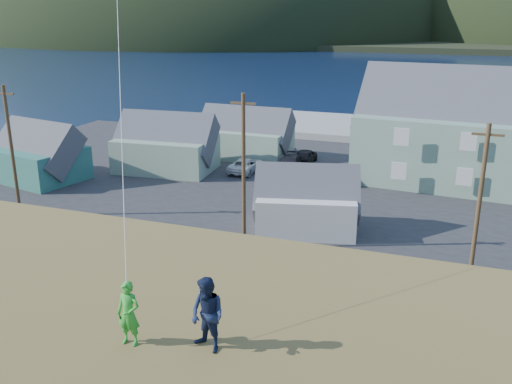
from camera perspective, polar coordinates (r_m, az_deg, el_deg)
ground at (r=34.50m, az=1.05°, el=-7.19°), size 900.00×900.00×0.00m
grass_strip at (r=32.78m, az=-0.08°, el=-8.51°), size 110.00×8.00×0.10m
waterfront_lot at (r=49.84m, az=7.35°, el=0.78°), size 72.00×36.00×0.12m
wharf at (r=72.81m, az=6.75°, el=6.59°), size 26.00×14.00×0.90m
far_shore at (r=360.00m, az=18.81°, el=14.89°), size 900.00×320.00×2.00m
shed_teal at (r=53.73m, az=-21.09°, el=3.56°), size 9.15×7.23×6.42m
shed_palegreen_near at (r=53.64m, az=-9.01°, el=4.66°), size 9.55×6.38×6.66m
shed_white at (r=38.74m, az=5.09°, el=-0.93°), size 7.92×6.16×5.58m
shed_palegreen_far at (r=57.99m, az=-1.10°, el=5.79°), size 9.56×5.62×6.32m
utility_poles at (r=35.35m, az=-3.76°, el=1.78°), size 31.31×0.24×9.81m
parked_cars at (r=55.63m, az=-0.02°, el=3.59°), size 23.11×11.82×1.54m
kite_flyer_green at (r=13.67m, az=-12.61°, el=-11.79°), size 0.58×0.38×1.57m
kite_flyer_navy at (r=13.14m, az=-4.88°, el=-12.15°), size 1.05×0.93×1.78m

